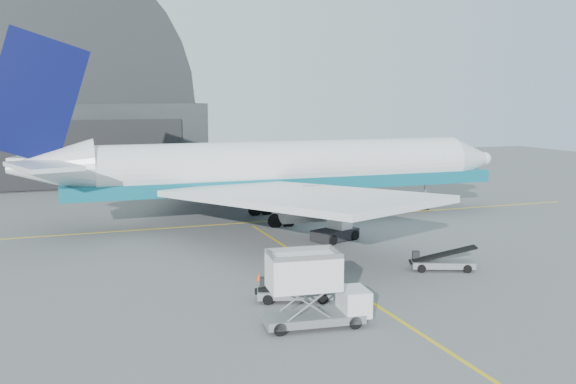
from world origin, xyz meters
name	(u,v)px	position (x,y,z in m)	size (l,w,h in m)	color
ground	(323,271)	(0.00, 0.00, 0.00)	(200.00, 200.00, 0.00)	#565659
taxi_lines	(270,237)	(0.00, 12.67, 0.01)	(80.00, 42.12, 0.02)	gold
hangar	(30,119)	(-22.00, 64.95, 9.54)	(50.00, 28.30, 28.00)	black
distant_bldg_a	(359,163)	(38.00, 72.00, 0.00)	(14.00, 8.00, 4.00)	black
distant_bldg_b	(443,162)	(55.00, 68.00, 0.00)	(8.00, 6.00, 2.80)	slate
airliner	(270,170)	(2.51, 20.30, 5.38)	(54.78, 53.12, 19.22)	white
catering_truck	(312,291)	(-5.12, -10.49, 2.07)	(6.13, 2.79, 4.09)	slate
pushback_tug	(336,232)	(5.15, 9.32, 0.72)	(4.70, 3.75, 1.91)	black
belt_loader_a	(294,291)	(-4.47, -5.76, 0.59)	(5.14, 2.91, 1.93)	slate
belt_loader_b	(442,263)	(8.42, -2.67, 0.58)	(4.94, 3.14, 1.87)	slate
traffic_cone	(259,277)	(-5.20, -0.65, 0.24)	(0.35, 0.35, 0.51)	#FF3308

